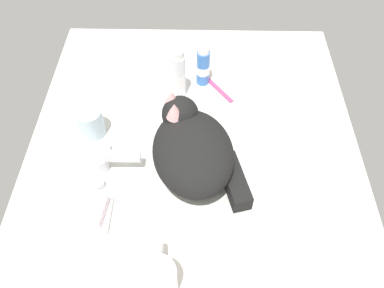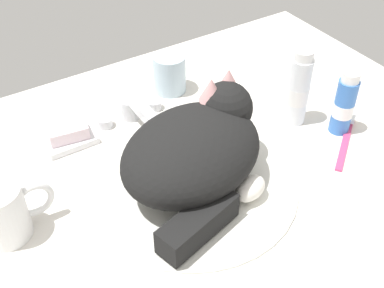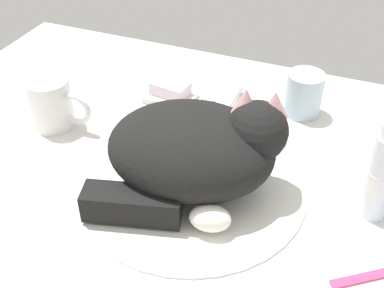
% 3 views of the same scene
% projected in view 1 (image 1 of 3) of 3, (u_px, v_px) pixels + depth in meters
% --- Properties ---
extents(ground_plane, '(1.10, 0.83, 0.03)m').
position_uv_depth(ground_plane, '(193.00, 173.00, 0.93)').
color(ground_plane, silver).
extents(sink_basin, '(0.34, 0.34, 0.01)m').
position_uv_depth(sink_basin, '(193.00, 169.00, 0.92)').
color(sink_basin, silver).
rests_on(sink_basin, ground_plane).
extents(faucet, '(0.13, 0.12, 0.06)m').
position_uv_depth(faucet, '(107.00, 162.00, 0.90)').
color(faucet, silver).
rests_on(faucet, ground_plane).
extents(cat, '(0.27, 0.24, 0.15)m').
position_uv_depth(cat, '(193.00, 148.00, 0.87)').
color(cat, black).
rests_on(cat, sink_basin).
extents(coffee_mug, '(0.11, 0.07, 0.09)m').
position_uv_depth(coffee_mug, '(158.00, 279.00, 0.72)').
color(coffee_mug, white).
rests_on(coffee_mug, ground_plane).
extents(rinse_cup, '(0.07, 0.07, 0.08)m').
position_uv_depth(rinse_cup, '(91.00, 123.00, 0.96)').
color(rinse_cup, silver).
rests_on(rinse_cup, ground_plane).
extents(soap_dish, '(0.09, 0.06, 0.01)m').
position_uv_depth(soap_dish, '(96.00, 214.00, 0.84)').
color(soap_dish, white).
rests_on(soap_dish, ground_plane).
extents(soap_bar, '(0.07, 0.05, 0.02)m').
position_uv_depth(soap_bar, '(95.00, 211.00, 0.83)').
color(soap_bar, silver).
rests_on(soap_bar, soap_dish).
extents(toothpaste_bottle, '(0.04, 0.04, 0.15)m').
position_uv_depth(toothpaste_bottle, '(178.00, 75.00, 1.02)').
color(toothpaste_bottle, white).
rests_on(toothpaste_bottle, ground_plane).
extents(mouthwash_bottle, '(0.04, 0.04, 0.12)m').
position_uv_depth(mouthwash_bottle, '(203.00, 66.00, 1.06)').
color(mouthwash_bottle, '#3870C6').
rests_on(mouthwash_bottle, ground_plane).
extents(toothbrush, '(0.13, 0.10, 0.02)m').
position_uv_depth(toothbrush, '(213.00, 84.00, 1.10)').
color(toothbrush, '#D83F72').
rests_on(toothbrush, ground_plane).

